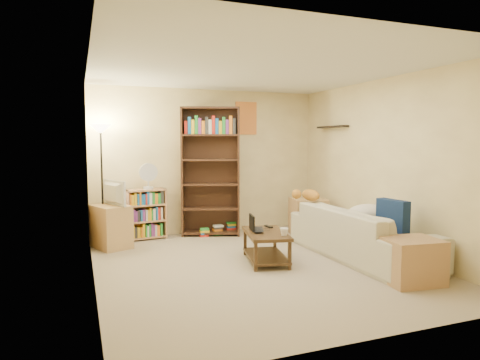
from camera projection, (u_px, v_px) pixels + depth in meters
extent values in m
plane|color=tan|center=(258.00, 265.00, 5.52)|extent=(4.50, 4.50, 0.00)
cube|color=#FFEAAB|center=(208.00, 162.00, 7.51)|extent=(4.00, 0.04, 2.50)
cube|color=#FFEAAB|center=(372.00, 185.00, 3.32)|extent=(4.00, 0.04, 2.50)
cube|color=#FFEAAB|center=(91.00, 173.00, 4.71)|extent=(0.04, 4.50, 2.50)
cube|color=#FFEAAB|center=(387.00, 166.00, 6.12)|extent=(0.04, 4.50, 2.50)
cube|color=white|center=(259.00, 68.00, 5.30)|extent=(4.00, 4.50, 0.04)
cube|color=red|center=(246.00, 118.00, 7.69)|extent=(0.40, 0.02, 0.58)
cube|color=black|center=(332.00, 127.00, 7.25)|extent=(0.12, 0.80, 0.03)
imported|color=#B8B399|center=(360.00, 233.00, 5.91)|extent=(2.36, 0.94, 0.68)
cube|color=#122550|center=(393.00, 216.00, 5.45)|extent=(0.18, 0.46, 0.41)
ellipsoid|color=silver|center=(368.00, 214.00, 6.00)|extent=(0.63, 0.45, 0.27)
ellipsoid|color=#C77D2A|center=(311.00, 195.00, 6.61)|extent=(0.43, 0.19, 0.18)
sphere|color=#C77D2A|center=(297.00, 194.00, 6.52)|extent=(0.15, 0.15, 0.15)
cube|color=#45311A|center=(266.00, 233.00, 5.65)|extent=(0.69, 1.00, 0.04)
cube|color=#45311A|center=(266.00, 256.00, 5.68)|extent=(0.65, 0.95, 0.03)
cube|color=#45311A|center=(256.00, 255.00, 5.24)|extent=(0.04, 0.04, 0.40)
cube|color=#45311A|center=(290.00, 254.00, 5.31)|extent=(0.04, 0.04, 0.40)
cube|color=#45311A|center=(245.00, 241.00, 6.03)|extent=(0.04, 0.04, 0.40)
cube|color=#45311A|center=(275.00, 240.00, 6.09)|extent=(0.04, 0.04, 0.40)
imported|color=black|center=(262.00, 230.00, 5.70)|extent=(0.52, 0.47, 0.03)
cube|color=white|center=(252.00, 222.00, 5.67)|extent=(0.08, 0.30, 0.20)
imported|color=white|center=(284.00, 232.00, 5.41)|extent=(0.21, 0.21, 0.10)
cube|color=black|center=(269.00, 227.00, 5.96)|extent=(0.06, 0.17, 0.02)
cube|color=#D5B668|center=(111.00, 227.00, 6.43)|extent=(0.63, 0.72, 0.64)
imported|color=black|center=(110.00, 193.00, 6.39)|extent=(0.71, 0.55, 0.37)
cube|color=#442B1A|center=(211.00, 172.00, 7.24)|extent=(1.03, 0.62, 2.17)
cube|color=tan|center=(146.00, 214.00, 7.00)|extent=(0.67, 0.34, 0.83)
cylinder|color=silver|center=(148.00, 188.00, 6.96)|extent=(0.17, 0.17, 0.04)
cylinder|color=silver|center=(148.00, 182.00, 6.95)|extent=(0.02, 0.02, 0.17)
cylinder|color=silver|center=(148.00, 172.00, 6.91)|extent=(0.29, 0.06, 0.29)
cylinder|color=black|center=(104.00, 244.00, 6.63)|extent=(0.28, 0.28, 0.03)
cylinder|color=black|center=(102.00, 189.00, 6.55)|extent=(0.03, 0.03, 1.75)
cone|color=#FFE6C6|center=(101.00, 129.00, 6.47)|extent=(0.31, 0.31, 0.14)
cube|color=tan|center=(308.00, 217.00, 7.31)|extent=(0.65, 0.65, 0.63)
cube|color=tan|center=(411.00, 261.00, 4.82)|extent=(0.66, 0.57, 0.51)
cube|color=red|center=(204.00, 232.00, 7.22)|extent=(0.17, 0.13, 0.14)
cube|color=#1966B2|center=(218.00, 230.00, 7.35)|extent=(0.17, 0.13, 0.17)
cube|color=gold|center=(231.00, 227.00, 7.47)|extent=(0.17, 0.13, 0.20)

